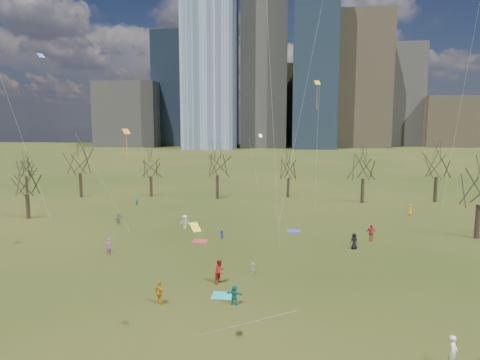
# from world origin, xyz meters

# --- Properties ---
(ground) EXTENTS (500.00, 500.00, 0.00)m
(ground) POSITION_xyz_m (0.00, 0.00, 0.00)
(ground) COLOR black
(ground) RESTS_ON ground
(downtown_skyline) EXTENTS (212.50, 78.00, 118.00)m
(downtown_skyline) POSITION_xyz_m (-2.43, 210.64, 39.01)
(downtown_skyline) COLOR slate
(downtown_skyline) RESTS_ON ground
(bare_tree_row) EXTENTS (113.04, 29.80, 9.50)m
(bare_tree_row) POSITION_xyz_m (-0.09, 37.22, 6.12)
(bare_tree_row) COLOR black
(bare_tree_row) RESTS_ON ground
(blanket_teal) EXTENTS (1.60, 1.50, 0.03)m
(blanket_teal) POSITION_xyz_m (0.17, -1.14, 0.01)
(blanket_teal) COLOR teal
(blanket_teal) RESTS_ON ground
(blanket_navy) EXTENTS (1.60, 1.50, 0.03)m
(blanket_navy) POSITION_xyz_m (5.68, 19.02, 0.01)
(blanket_navy) COLOR #273AB9
(blanket_navy) RESTS_ON ground
(blanket_crimson) EXTENTS (1.60, 1.50, 0.03)m
(blanket_crimson) POSITION_xyz_m (-4.57, 13.43, 0.01)
(blanket_crimson) COLOR #AD2232
(blanket_crimson) RESTS_ON ground
(person_1) EXTENTS (0.69, 0.77, 1.78)m
(person_1) POSITION_xyz_m (13.58, -9.21, 0.89)
(person_1) COLOR white
(person_1) RESTS_ON ground
(person_2) EXTENTS (1.10, 1.19, 1.97)m
(person_2) POSITION_xyz_m (-0.45, 1.36, 0.99)
(person_2) COLOR #A71917
(person_2) RESTS_ON ground
(person_3) EXTENTS (0.59, 0.73, 0.99)m
(person_3) POSITION_xyz_m (2.05, 3.78, 0.50)
(person_3) COLOR slate
(person_3) RESTS_ON ground
(person_4) EXTENTS (1.00, 0.96, 1.68)m
(person_4) POSITION_xyz_m (-4.06, -3.12, 0.84)
(person_4) COLOR orange
(person_4) RESTS_ON ground
(person_5) EXTENTS (1.39, 0.63, 1.45)m
(person_5) POSITION_xyz_m (1.22, -2.58, 0.72)
(person_5) COLOR #197465
(person_5) RESTS_ON ground
(person_6) EXTENTS (0.95, 0.77, 1.68)m
(person_6) POSITION_xyz_m (11.71, 12.22, 0.84)
(person_6) COLOR black
(person_6) RESTS_ON ground
(person_7) EXTENTS (0.60, 0.72, 1.70)m
(person_7) POSITION_xyz_m (-12.42, 7.54, 0.85)
(person_7) COLOR #964B95
(person_7) RESTS_ON ground
(person_8) EXTENTS (0.62, 0.63, 1.03)m
(person_8) POSITION_xyz_m (-2.32, 14.45, 0.51)
(person_8) COLOR #292AB5
(person_8) RESTS_ON ground
(person_9) EXTENTS (1.11, 0.67, 1.67)m
(person_9) POSITION_xyz_m (-7.58, 18.87, 0.84)
(person_9) COLOR silver
(person_9) RESTS_ON ground
(person_10) EXTENTS (1.08, 0.46, 1.84)m
(person_10) POSITION_xyz_m (14.01, 15.55, 0.92)
(person_10) COLOR red
(person_10) RESTS_ON ground
(person_11) EXTENTS (1.26, 1.26, 1.46)m
(person_11) POSITION_xyz_m (-16.42, 19.90, 0.73)
(person_11) COLOR slate
(person_11) RESTS_ON ground
(person_12) EXTENTS (0.51, 0.75, 1.51)m
(person_12) POSITION_xyz_m (22.11, 30.10, 0.76)
(person_12) COLOR orange
(person_12) RESTS_ON ground
(person_13) EXTENTS (0.54, 0.72, 1.81)m
(person_13) POSITION_xyz_m (-18.55, 32.51, 0.90)
(person_13) COLOR #1C8071
(person_13) RESTS_ON ground
(kites_airborne) EXTENTS (60.25, 53.33, 33.30)m
(kites_airborne) POSITION_xyz_m (5.87, 12.84, 13.61)
(kites_airborne) COLOR orange
(kites_airborne) RESTS_ON ground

